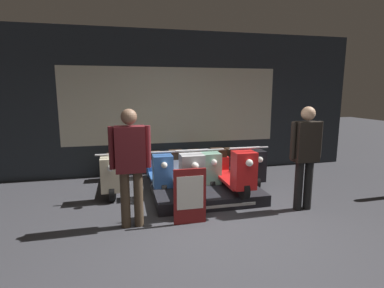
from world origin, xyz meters
TOP-DOWN VIEW (x-y plane):
  - ground_plane at (0.00, 0.00)m, footprint 30.00×30.00m
  - shop_wall_back at (0.00, 3.32)m, footprint 8.86×0.09m
  - display_platform at (0.26, 1.41)m, footprint 1.86×1.24m
  - scooter_display_left at (-0.16, 1.39)m, footprint 0.49×1.73m
  - scooter_display_right at (0.68, 1.39)m, footprint 0.49×1.73m
  - scooter_backrow_0 at (-1.36, 2.30)m, footprint 0.49×1.73m
  - scooter_backrow_1 at (-0.48, 2.30)m, footprint 0.49×1.73m
  - scooter_backrow_2 at (0.41, 2.30)m, footprint 0.49×1.73m
  - scooter_backrow_3 at (1.30, 2.30)m, footprint 0.49×1.73m
  - person_left_browsing at (-1.06, 0.59)m, footprint 0.56×0.23m
  - person_right_browsing at (1.63, 0.59)m, footprint 0.54×0.21m
  - price_sign_board at (-0.25, 0.50)m, footprint 0.47×0.04m

SIDE VIEW (x-z plane):
  - ground_plane at x=0.00m, z-range 0.00..0.00m
  - display_platform at x=0.26m, z-range 0.00..0.19m
  - scooter_backrow_0 at x=-1.36m, z-range -0.09..0.75m
  - scooter_backrow_1 at x=-0.48m, z-range -0.09..0.75m
  - scooter_backrow_2 at x=0.41m, z-range -0.09..0.75m
  - scooter_backrow_3 at x=1.30m, z-range -0.09..0.75m
  - price_sign_board at x=-0.25m, z-range 0.00..0.81m
  - scooter_display_left at x=-0.16m, z-range 0.10..0.94m
  - scooter_display_right at x=0.68m, z-range 0.10..0.94m
  - person_right_browsing at x=1.63m, z-range 0.13..1.78m
  - person_left_browsing at x=-1.06m, z-range 0.14..1.79m
  - shop_wall_back at x=0.00m, z-range 0.00..3.20m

